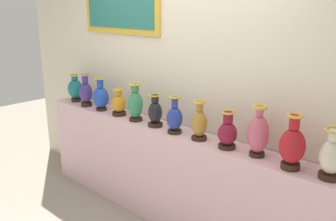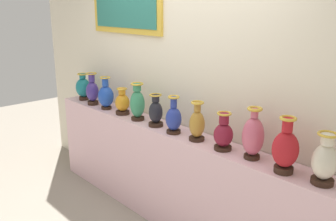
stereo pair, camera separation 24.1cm
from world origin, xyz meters
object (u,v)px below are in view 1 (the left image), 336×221
at_px(vase_ivory, 332,157).
at_px(vase_jade, 135,104).
at_px(vase_amber, 119,104).
at_px(vase_burgundy, 227,133).
at_px(vase_rose, 258,134).
at_px(vase_ochre, 199,123).
at_px(vase_sapphire, 101,97).
at_px(vase_teal, 75,89).
at_px(vase_onyx, 155,112).
at_px(vase_indigo, 86,92).
at_px(vase_cobalt, 175,118).
at_px(vase_crimson, 292,146).

bearing_deg(vase_ivory, vase_jade, -179.33).
distance_m(vase_amber, vase_burgundy, 1.38).
height_order(vase_jade, vase_rose, vase_rose).
distance_m(vase_ochre, vase_rose, 0.56).
distance_m(vase_sapphire, vase_ivory, 2.49).
bearing_deg(vase_teal, vase_onyx, -0.76).
distance_m(vase_amber, vase_ivory, 2.20).
xyz_separation_m(vase_sapphire, vase_ochre, (1.38, 0.02, -0.01)).
xyz_separation_m(vase_teal, vase_ivory, (3.04, -0.00, 0.00)).
bearing_deg(vase_teal, vase_sapphire, -3.26).
distance_m(vase_sapphire, vase_rose, 1.93).
bearing_deg(vase_ivory, vase_teal, 179.94).
relative_size(vase_teal, vase_indigo, 0.87).
bearing_deg(vase_ivory, vase_amber, -179.67).
bearing_deg(vase_ivory, vase_indigo, -179.27).
distance_m(vase_amber, vase_onyx, 0.55).
bearing_deg(vase_cobalt, vase_ochre, 4.18).
height_order(vase_jade, vase_ivory, vase_jade).
bearing_deg(vase_sapphire, vase_jade, 0.57).
distance_m(vase_teal, vase_jade, 1.11).
xyz_separation_m(vase_sapphire, vase_crimson, (2.23, -0.00, 0.02)).
distance_m(vase_cobalt, vase_burgundy, 0.56).
bearing_deg(vase_burgundy, vase_ivory, 1.07).
bearing_deg(vase_jade, vase_sapphire, -179.43).
distance_m(vase_indigo, vase_ochre, 1.65).
bearing_deg(vase_ivory, vase_onyx, -179.47).
relative_size(vase_ochre, vase_rose, 0.86).
height_order(vase_indigo, vase_jade, vase_jade).
bearing_deg(vase_teal, vase_indigo, -7.92).
relative_size(vase_burgundy, vase_rose, 0.78).
bearing_deg(vase_cobalt, vase_amber, 178.70).
xyz_separation_m(vase_cobalt, vase_crimson, (1.12, -0.00, 0.03)).
xyz_separation_m(vase_indigo, vase_ochre, (1.65, 0.02, -0.02)).
distance_m(vase_indigo, vase_amber, 0.56).
bearing_deg(vase_amber, vase_burgundy, -0.11).
bearing_deg(vase_indigo, vase_rose, 1.15).
bearing_deg(vase_crimson, vase_teal, 179.26).
xyz_separation_m(vase_amber, vase_jade, (0.28, -0.01, 0.05)).
relative_size(vase_onyx, vase_ochre, 0.91).
distance_m(vase_sapphire, vase_burgundy, 1.67).
xyz_separation_m(vase_teal, vase_cobalt, (1.65, -0.03, -0.01)).
xyz_separation_m(vase_onyx, vase_rose, (1.09, 0.02, 0.04)).
relative_size(vase_indigo, vase_crimson, 0.93).
xyz_separation_m(vase_rose, vase_crimson, (0.29, -0.04, -0.01)).
xyz_separation_m(vase_sapphire, vase_onyx, (0.84, 0.01, -0.02)).
height_order(vase_indigo, vase_ochre, vase_indigo).
height_order(vase_ochre, vase_crimson, vase_crimson).
height_order(vase_sapphire, vase_cobalt, vase_sapphire).
height_order(vase_onyx, vase_burgundy, vase_onyx).
bearing_deg(vase_sapphire, vase_ochre, 0.69).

